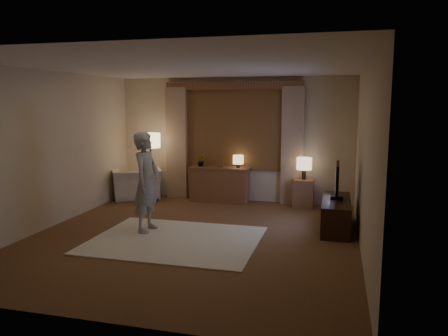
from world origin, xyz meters
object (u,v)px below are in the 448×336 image
(sideboard, at_px, (220,185))
(armchair, at_px, (136,183))
(tv_stand, at_px, (336,214))
(side_table, at_px, (303,193))
(person, at_px, (146,182))

(sideboard, bearing_deg, armchair, -175.64)
(tv_stand, bearing_deg, side_table, 114.18)
(sideboard, xyz_separation_m, person, (-0.56, -2.40, 0.47))
(tv_stand, xyz_separation_m, person, (-2.96, -0.92, 0.57))
(person, bearing_deg, tv_stand, -70.56)
(side_table, relative_size, person, 0.35)
(armchair, height_order, side_table, armchair)
(sideboard, height_order, person, person)
(armchair, xyz_separation_m, side_table, (3.60, 0.09, -0.05))
(sideboard, height_order, armchair, sideboard)
(sideboard, height_order, tv_stand, sideboard)
(sideboard, bearing_deg, tv_stand, -31.78)
(side_table, xyz_separation_m, person, (-2.31, -2.35, 0.54))
(side_table, bearing_deg, person, -134.54)
(sideboard, distance_m, tv_stand, 2.82)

